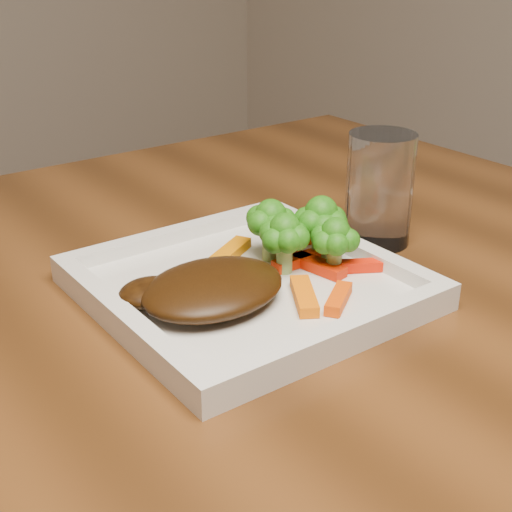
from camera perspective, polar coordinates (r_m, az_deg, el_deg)
plate at (r=0.66m, az=-0.70°, el=-2.66°), size 0.27×0.27×0.01m
steak at (r=0.62m, az=-3.48°, el=-2.56°), size 0.14×0.12×0.03m
broccoli_0 at (r=0.69m, az=1.18°, el=2.41°), size 0.07×0.07×0.07m
broccoli_1 at (r=0.70m, az=5.20°, el=2.31°), size 0.08×0.08×0.06m
broccoli_2 at (r=0.67m, az=6.34°, el=1.02°), size 0.06×0.06×0.06m
broccoli_3 at (r=0.67m, az=2.31°, el=1.15°), size 0.07×0.07×0.06m
carrot_0 at (r=0.62m, az=6.61°, el=-3.41°), size 0.05×0.04×0.01m
carrot_1 at (r=0.69m, az=8.11°, el=-0.78°), size 0.05×0.04×0.01m
carrot_2 at (r=0.63m, az=3.88°, el=-3.20°), size 0.05×0.06×0.01m
carrot_3 at (r=0.74m, az=4.19°, el=1.46°), size 0.05×0.02×0.01m
carrot_4 at (r=0.71m, az=-2.09°, el=0.29°), size 0.06×0.05×0.01m
carrot_5 at (r=0.68m, az=4.82°, el=-0.71°), size 0.03×0.06×0.01m
carrot_6 at (r=0.69m, az=3.25°, el=-0.40°), size 0.05×0.01×0.01m
drinking_glass at (r=0.77m, az=9.84°, el=5.28°), size 0.08×0.08×0.12m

